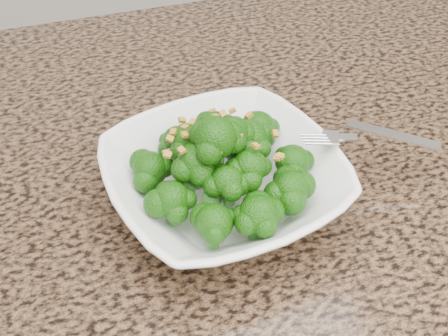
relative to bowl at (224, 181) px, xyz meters
name	(u,v)px	position (x,y,z in m)	size (l,w,h in m)	color
granite_counter	(222,238)	(-0.01, -0.04, -0.05)	(1.64, 1.04, 0.03)	brown
bowl	(224,181)	(0.00, 0.00, 0.00)	(0.25, 0.25, 0.06)	white
broccoli_pile	(224,132)	(0.00, 0.00, 0.07)	(0.22, 0.22, 0.08)	#185709
garlic_topping	(224,99)	(0.00, 0.00, 0.11)	(0.13, 0.13, 0.01)	#B2892B
fork	(350,137)	(0.14, -0.01, 0.04)	(0.18, 0.03, 0.01)	silver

